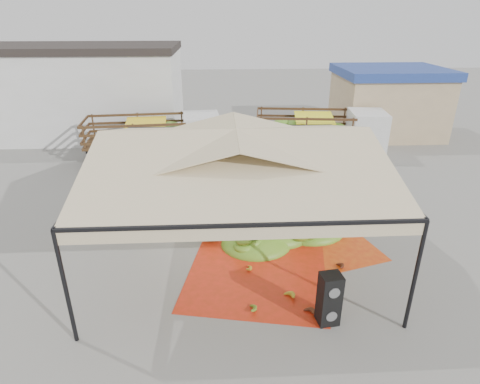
{
  "coord_description": "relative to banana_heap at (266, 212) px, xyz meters",
  "views": [
    {
      "loc": [
        -0.49,
        -11.47,
        7.16
      ],
      "look_at": [
        0.2,
        1.5,
        1.3
      ],
      "focal_mm": 30.0,
      "sensor_mm": 36.0,
      "label": 1
    }
  ],
  "objects": [
    {
      "name": "canopy_tent",
      "position": [
        -1.12,
        -1.18,
        2.65
      ],
      "size": [
        8.1,
        8.1,
        4.0
      ],
      "color": "black",
      "rests_on": "ground"
    },
    {
      "name": "truck_left",
      "position": [
        -4.7,
        7.59,
        0.78
      ],
      "size": [
        6.94,
        2.88,
        2.32
      ],
      "rotation": [
        0.0,
        0.0,
        0.09
      ],
      "color": "#4C3419",
      "rests_on": "ground"
    },
    {
      "name": "hand_red_a",
      "position": [
        1.92,
        -2.61,
        -0.55
      ],
      "size": [
        0.49,
        0.41,
        0.21
      ],
      "primitive_type": "ellipsoid",
      "rotation": [
        0.0,
        0.0,
        0.08
      ],
      "color": "#531A13",
      "rests_on": "ground"
    },
    {
      "name": "tarp_left",
      "position": [
        -0.6,
        -2.89,
        -0.64
      ],
      "size": [
        4.71,
        4.56,
        0.01
      ],
      "primitive_type": "cube",
      "rotation": [
        0.0,
        0.0,
        -0.19
      ],
      "color": "red",
      "rests_on": "ground"
    },
    {
      "name": "hand_yellow_b",
      "position": [
        0.17,
        -3.95,
        -0.54
      ],
      "size": [
        0.63,
        0.61,
        0.22
      ],
      "primitive_type": "ellipsoid",
      "rotation": [
        0.0,
        0.0,
        0.62
      ],
      "color": "gold",
      "rests_on": "ground"
    },
    {
      "name": "hand_green",
      "position": [
        -0.91,
        -4.37,
        -0.55
      ],
      "size": [
        0.46,
        0.38,
        0.21
      ],
      "primitive_type": "ellipsoid",
      "rotation": [
        0.0,
        0.0,
        0.02
      ],
      "color": "#3F6F17",
      "rests_on": "ground"
    },
    {
      "name": "ground",
      "position": [
        -1.12,
        -1.18,
        -0.65
      ],
      "size": [
        90.0,
        90.0,
        0.0
      ],
      "primitive_type": "plane",
      "color": "slate",
      "rests_on": "ground"
    },
    {
      "name": "truck_right",
      "position": [
        4.12,
        8.2,
        0.79
      ],
      "size": [
        7.01,
        3.06,
        2.33
      ],
      "rotation": [
        0.0,
        0.0,
        -0.11
      ],
      "color": "#482C18",
      "rests_on": "ground"
    },
    {
      "name": "speaker_stack",
      "position": [
        1.0,
        -4.88,
        0.06
      ],
      "size": [
        0.57,
        0.51,
        1.41
      ],
      "rotation": [
        0.0,
        0.0,
        0.14
      ],
      "color": "black",
      "rests_on": "ground"
    },
    {
      "name": "vendor",
      "position": [
        -0.48,
        2.72,
        0.17
      ],
      "size": [
        0.63,
        0.43,
        1.65
      ],
      "primitive_type": "imported",
      "rotation": [
        0.0,
        0.0,
        3.07
      ],
      "color": "gray",
      "rests_on": "ground"
    },
    {
      "name": "hanging_bunches",
      "position": [
        -0.49,
        -2.13,
        1.97
      ],
      "size": [
        4.74,
        0.24,
        0.2
      ],
      "color": "#3C7D1A",
      "rests_on": "ground"
    },
    {
      "name": "banana_heap",
      "position": [
        0.0,
        0.0,
        0.0
      ],
      "size": [
        6.3,
        5.26,
        1.3
      ],
      "primitive_type": "ellipsoid",
      "rotation": [
        0.0,
        0.0,
        -0.05
      ],
      "color": "#5A841B",
      "rests_on": "ground"
    },
    {
      "name": "banana_leaves",
      "position": [
        -4.74,
        0.89,
        -0.65
      ],
      "size": [
        0.96,
        1.36,
        3.7
      ],
      "primitive_type": null,
      "color": "#3C7920",
      "rests_on": "ground"
    },
    {
      "name": "building_white",
      "position": [
        -11.12,
        12.82,
        2.06
      ],
      "size": [
        14.3,
        6.3,
        5.4
      ],
      "color": "silver",
      "rests_on": "ground"
    },
    {
      "name": "tarp_right",
      "position": [
        1.44,
        -1.0,
        -0.65
      ],
      "size": [
        4.59,
        4.72,
        0.01
      ],
      "primitive_type": "cube",
      "rotation": [
        0.0,
        0.0,
        0.29
      ],
      "color": "#D75C14",
      "rests_on": "ground"
    },
    {
      "name": "hand_red_b",
      "position": [
        0.59,
        -4.61,
        -0.55
      ],
      "size": [
        0.57,
        0.56,
        0.2
      ],
      "primitive_type": "ellipsoid",
      "rotation": [
        0.0,
        0.0,
        0.7
      ],
      "color": "#552713",
      "rests_on": "ground"
    },
    {
      "name": "building_tan",
      "position": [
        8.88,
        11.82,
        1.42
      ],
      "size": [
        6.3,
        5.3,
        4.1
      ],
      "color": "tan",
      "rests_on": "ground"
    },
    {
      "name": "hand_yellow_a",
      "position": [
        -0.86,
        -2.54,
        -0.56
      ],
      "size": [
        0.47,
        0.42,
        0.18
      ],
      "primitive_type": "ellipsoid",
      "rotation": [
        0.0,
        0.0,
        -0.27
      ],
      "color": "#B98C25",
      "rests_on": "ground"
    }
  ]
}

